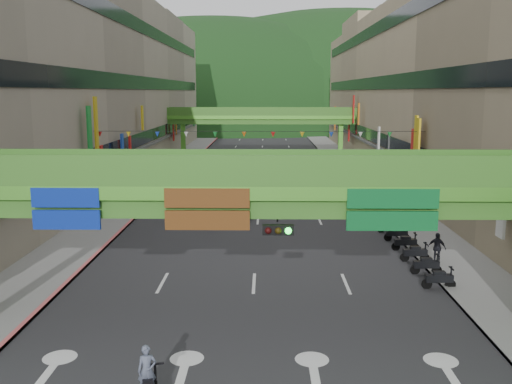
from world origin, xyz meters
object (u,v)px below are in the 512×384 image
object	(u,v)px
scooter_rider_mid	(249,206)
car_yellow	(309,179)
overpass_near	(276,207)
scooter_rider_near	(147,378)
pedestrian_red	(395,211)
car_silver	(239,175)

from	to	relation	value
scooter_rider_mid	car_yellow	world-z (taller)	scooter_rider_mid
overpass_near	scooter_rider_mid	world-z (taller)	overpass_near
overpass_near	car_yellow	xyz separation A→B (m)	(3.90, 35.73, -4.47)
scooter_rider_near	car_yellow	distance (m)	40.86
car_yellow	pedestrian_red	distance (m)	16.60
scooter_rider_near	car_yellow	size ratio (longest dim) A/B	0.44
scooter_rider_near	scooter_rider_mid	size ratio (longest dim) A/B	0.97
scooter_rider_near	scooter_rider_mid	world-z (taller)	scooter_rider_mid
car_silver	scooter_rider_near	bearing A→B (deg)	-86.77
scooter_rider_near	car_silver	xyz separation A→B (m)	(0.76, 42.32, -0.11)
overpass_near	car_silver	distance (m)	38.33
overpass_near	car_silver	world-z (taller)	overpass_near
car_silver	scooter_rider_mid	bearing A→B (deg)	-80.58
overpass_near	car_yellow	size ratio (longest dim) A/B	6.51
scooter_rider_mid	car_silver	size ratio (longest dim) A/B	0.43
car_yellow	pedestrian_red	bearing A→B (deg)	-72.30
car_silver	overpass_near	bearing A→B (deg)	-81.03
car_silver	car_yellow	world-z (taller)	car_silver
scooter_rider_mid	car_silver	distance (m)	16.99
scooter_rider_mid	car_yellow	xyz separation A→B (m)	(5.50, 14.71, -0.26)
pedestrian_red	scooter_rider_mid	bearing A→B (deg)	175.08
scooter_rider_near	pedestrian_red	size ratio (longest dim) A/B	1.12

